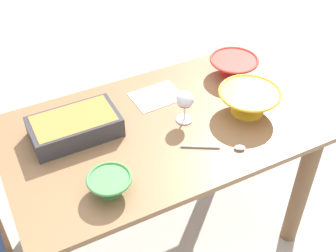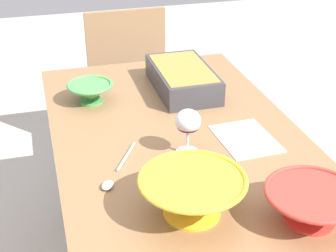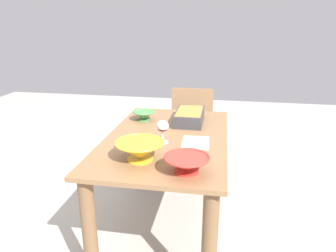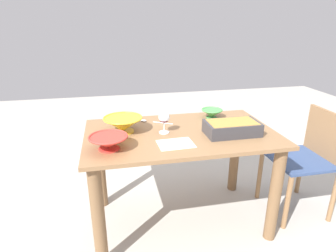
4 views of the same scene
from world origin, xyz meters
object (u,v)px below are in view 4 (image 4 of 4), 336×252
casserole_dish (232,127)px  serving_bowl (109,142)px  wine_glass (164,119)px  serving_spoon (150,121)px  napkin (176,144)px  chair (308,157)px  small_bowl (212,113)px  dining_table (180,153)px  mixing_bowl (123,124)px

casserole_dish → serving_bowl: casserole_dish is taller
serving_bowl → wine_glass: bearing=27.5°
serving_bowl → serving_spoon: serving_bowl is taller
casserole_dish → napkin: bearing=-168.5°
chair → small_bowl: (-0.69, 0.28, 0.31)m
small_bowl → serving_spoon: small_bowl is taller
chair → napkin: chair is taller
wine_glass → napkin: (0.03, -0.20, -0.10)m
serving_bowl → dining_table: bearing=21.0°
chair → serving_spoon: 1.23m
serving_bowl → serving_spoon: size_ratio=1.01×
dining_table → serving_spoon: size_ratio=5.63×
casserole_dish → small_bowl: (-0.01, 0.34, -0.01)m
dining_table → small_bowl: size_ratio=7.97×
wine_glass → mixing_bowl: 0.28m
dining_table → mixing_bowl: bearing=168.2°
chair → napkin: bearing=-172.6°
dining_table → wine_glass: (-0.11, 0.01, 0.26)m
casserole_dish → napkin: (-0.40, -0.08, -0.05)m
wine_glass → napkin: bearing=-80.6°
wine_glass → serving_spoon: size_ratio=0.63×
casserole_dish → small_bowl: casserole_dish is taller
mixing_bowl → casserole_dish: bearing=-15.2°
wine_glass → casserole_dish: (0.44, -0.12, -0.05)m
chair → serving_bowl: size_ratio=3.52×
serving_bowl → mixing_bowl: bearing=69.2°
mixing_bowl → dining_table: bearing=-11.8°
dining_table → chair: (1.00, -0.05, -0.10)m
wine_glass → mixing_bowl: size_ratio=0.54×
casserole_dish → serving_bowl: 0.81m
chair → dining_table: bearing=177.0°
dining_table → wine_glass: wine_glass is taller
serving_spoon → serving_bowl: bearing=-126.3°
serving_spoon → napkin: (0.09, -0.43, -0.01)m
dining_table → napkin: (-0.08, -0.19, 0.16)m
dining_table → napkin: 0.26m
chair → casserole_dish: (-0.67, -0.06, 0.31)m
chair → serving_spoon: bearing=166.2°
wine_glass → chair: bearing=-3.1°
small_bowl → serving_bowl: serving_bowl is taller
casserole_dish → mixing_bowl: (-0.70, 0.19, 0.01)m
wine_glass → casserole_dish: wine_glass is taller
dining_table → napkin: size_ratio=5.92×
chair → mixing_bowl: (-1.38, 0.13, 0.32)m
serving_spoon → small_bowl: bearing=-0.3°
dining_table → mixing_bowl: mixing_bowl is taller
small_bowl → napkin: small_bowl is taller
wine_glass → casserole_dish: 0.45m
casserole_dish → napkin: size_ratio=1.62×
casserole_dish → mixing_bowl: 0.73m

